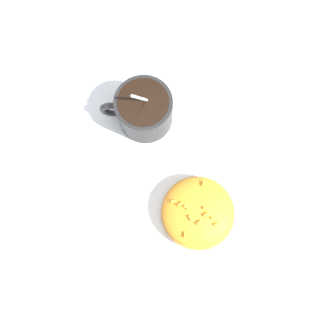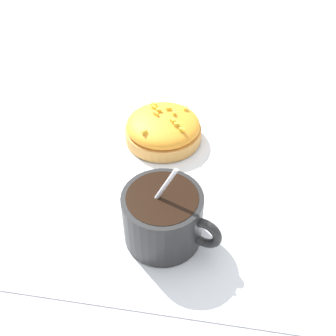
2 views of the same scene
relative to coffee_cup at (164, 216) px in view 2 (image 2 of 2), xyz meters
name	(u,v)px [view 2 (image 2 of 2)]	position (x,y,z in m)	size (l,w,h in m)	color
ground_plane	(165,183)	(-0.08, -0.01, -0.04)	(3.00, 3.00, 0.00)	#B2B2B7
paper_napkin	(165,182)	(-0.08, -0.01, -0.03)	(0.33, 0.31, 0.00)	white
coffee_cup	(164,216)	(0.00, 0.00, 0.00)	(0.08, 0.10, 0.09)	black
frosted_pastry	(163,128)	(-0.16, -0.02, -0.01)	(0.10, 0.10, 0.04)	#D19347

